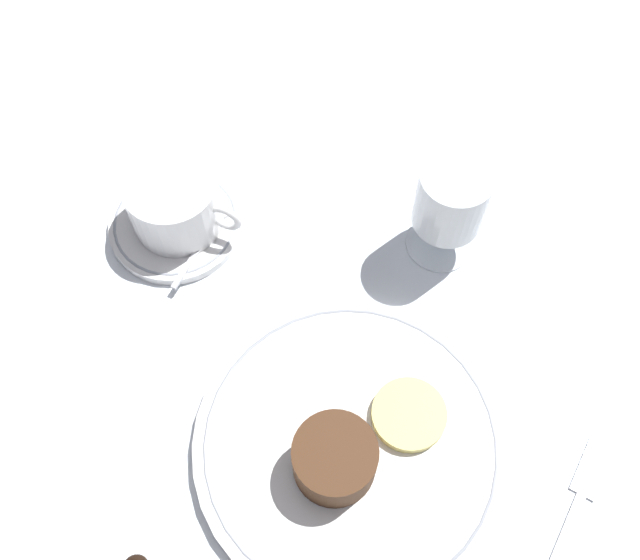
% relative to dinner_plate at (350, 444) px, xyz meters
% --- Properties ---
extents(ground_plane, '(3.00, 3.00, 0.00)m').
position_rel_dinner_plate_xyz_m(ground_plane, '(-0.02, 0.04, -0.01)').
color(ground_plane, white).
extents(dinner_plate, '(0.27, 0.27, 0.01)m').
position_rel_dinner_plate_xyz_m(dinner_plate, '(0.00, 0.00, 0.00)').
color(dinner_plate, white).
rests_on(dinner_plate, ground_plane).
extents(saucer, '(0.13, 0.13, 0.01)m').
position_rel_dinner_plate_xyz_m(saucer, '(-0.24, 0.15, -0.00)').
color(saucer, white).
rests_on(saucer, ground_plane).
extents(coffee_cup, '(0.12, 0.09, 0.06)m').
position_rel_dinner_plate_xyz_m(coffee_cup, '(-0.24, 0.15, 0.03)').
color(coffee_cup, white).
rests_on(coffee_cup, saucer).
extents(spoon, '(0.02, 0.11, 0.00)m').
position_rel_dinner_plate_xyz_m(spoon, '(-0.20, 0.15, 0.00)').
color(spoon, silver).
rests_on(spoon, saucer).
extents(wine_glass, '(0.07, 0.07, 0.12)m').
position_rel_dinner_plate_xyz_m(wine_glass, '(0.01, 0.23, 0.07)').
color(wine_glass, silver).
rests_on(wine_glass, ground_plane).
extents(fork, '(0.04, 0.19, 0.01)m').
position_rel_dinner_plate_xyz_m(fork, '(0.19, 0.01, -0.01)').
color(fork, silver).
rests_on(fork, ground_plane).
extents(dessert_cake, '(0.07, 0.07, 0.05)m').
position_rel_dinner_plate_xyz_m(dessert_cake, '(-0.01, -0.02, 0.03)').
color(dessert_cake, '#4C2D19').
rests_on(dessert_cake, dinner_plate).
extents(pineapple_slice, '(0.07, 0.07, 0.01)m').
position_rel_dinner_plate_xyz_m(pineapple_slice, '(0.04, 0.04, 0.01)').
color(pineapple_slice, '#EFE075').
rests_on(pineapple_slice, dinner_plate).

